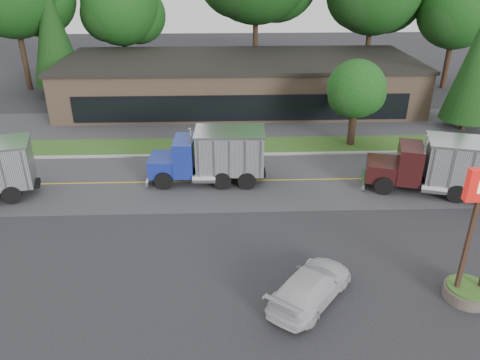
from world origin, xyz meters
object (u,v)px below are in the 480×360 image
at_px(dump_truck_maroon, 447,165).
at_px(rally_car, 311,286).
at_px(bilo_sign, 476,258).
at_px(dump_truck_blue, 214,155).

xyz_separation_m(dump_truck_maroon, rally_car, (-9.61, -9.37, -1.11)).
xyz_separation_m(bilo_sign, dump_truck_maroon, (3.03, 9.51, -0.22)).
bearing_deg(dump_truck_maroon, bilo_sign, 88.83).
height_order(bilo_sign, dump_truck_maroon, bilo_sign).
xyz_separation_m(dump_truck_blue, rally_car, (4.12, -11.46, -1.11)).
bearing_deg(dump_truck_blue, rally_car, 111.73).
relative_size(bilo_sign, rally_car, 1.24).
bearing_deg(dump_truck_blue, dump_truck_maroon, 173.30).
height_order(dump_truck_blue, dump_truck_maroon, same).
xyz_separation_m(dump_truck_blue, dump_truck_maroon, (13.72, -2.09, 0.01)).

